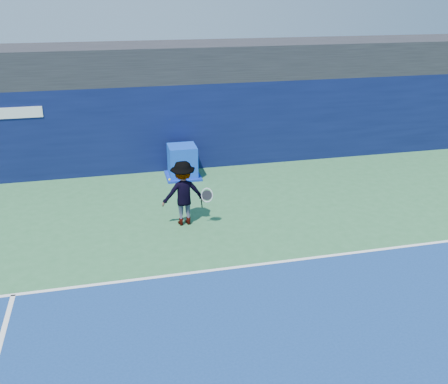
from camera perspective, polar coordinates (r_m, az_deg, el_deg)
The scene contains 7 objects.
ground at distance 9.37m, azimuth 7.18°, elevation -17.63°, with size 80.00×80.00×0.00m, color #306B3E.
baseline at distance 11.70m, azimuth 2.09°, elevation -8.51°, with size 24.00×0.10×0.01m, color white.
stadium_band at distance 18.55m, azimuth -4.94°, elevation 14.70°, with size 36.00×3.00×1.20m, color black.
back_wall_assembly at distance 17.97m, azimuth -4.25°, elevation 7.66°, with size 36.00×1.03×3.00m.
equipment_cart at distance 17.04m, azimuth -4.77°, elevation 3.34°, with size 1.17×1.17×1.11m.
tennis_player at distance 13.44m, azimuth -4.67°, elevation -0.13°, with size 1.35×0.76×1.80m.
tennis_ball at distance 13.94m, azimuth -6.25°, elevation 1.43°, with size 0.06×0.06×0.06m.
Camera 1 is at (-2.74, -6.69, 5.97)m, focal length 40.00 mm.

